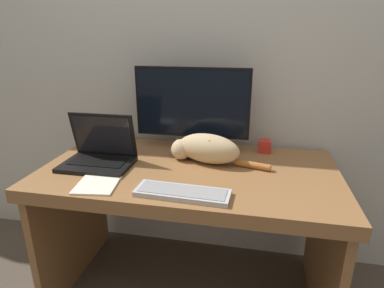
{
  "coord_description": "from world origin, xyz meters",
  "views": [
    {
      "loc": [
        0.28,
        -0.99,
        1.32
      ],
      "look_at": [
        0.02,
        0.33,
        0.84
      ],
      "focal_mm": 30.0,
      "sensor_mm": 36.0,
      "label": 1
    }
  ],
  "objects_px": {
    "external_keyboard": "(182,193)",
    "cat": "(206,148)",
    "laptop": "(99,155)",
    "monitor": "(192,107)"
  },
  "relations": [
    {
      "from": "external_keyboard",
      "to": "cat",
      "type": "distance_m",
      "value": 0.36
    },
    {
      "from": "laptop",
      "to": "cat",
      "type": "distance_m",
      "value": 0.51
    },
    {
      "from": "external_keyboard",
      "to": "cat",
      "type": "xyz_separation_m",
      "value": [
        0.04,
        0.35,
        0.06
      ]
    },
    {
      "from": "monitor",
      "to": "cat",
      "type": "relative_size",
      "value": 1.23
    },
    {
      "from": "monitor",
      "to": "external_keyboard",
      "type": "bearing_deg",
      "value": -82.77
    },
    {
      "from": "laptop",
      "to": "external_keyboard",
      "type": "bearing_deg",
      "value": -26.49
    },
    {
      "from": "external_keyboard",
      "to": "monitor",
      "type": "bearing_deg",
      "value": 99.97
    },
    {
      "from": "monitor",
      "to": "external_keyboard",
      "type": "xyz_separation_m",
      "value": [
        0.07,
        -0.52,
        -0.22
      ]
    },
    {
      "from": "monitor",
      "to": "external_keyboard",
      "type": "distance_m",
      "value": 0.57
    },
    {
      "from": "laptop",
      "to": "cat",
      "type": "height_order",
      "value": "laptop"
    }
  ]
}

